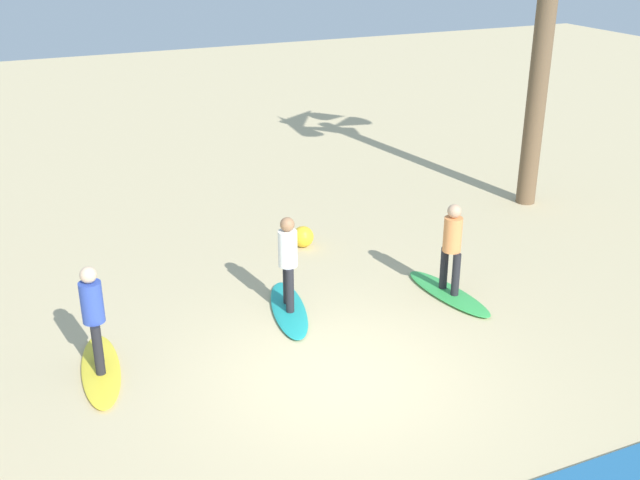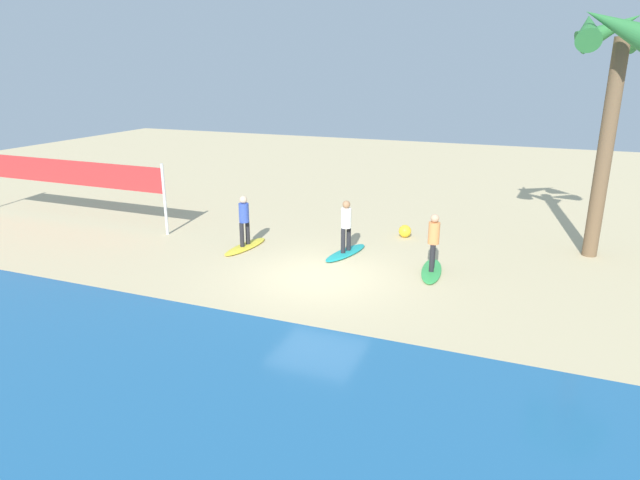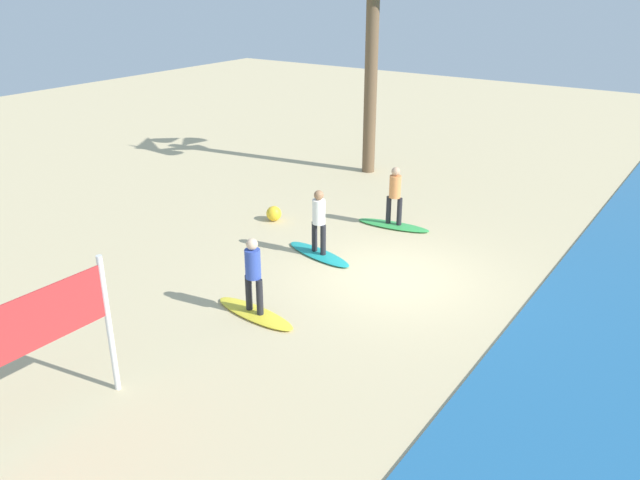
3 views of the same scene
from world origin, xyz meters
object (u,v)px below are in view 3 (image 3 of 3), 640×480
surfboard_green (393,225)px  beach_ball (274,214)px  surfer_yellow (253,270)px  surfer_teal (319,217)px  surfboard_teal (319,254)px  surfboard_yellow (255,313)px  surfer_green (395,192)px

surfboard_green → beach_ball: bearing=-160.9°
surfboard_green → surfer_yellow: size_ratio=1.28×
surfer_teal → surfer_yellow: size_ratio=1.00×
surfboard_green → surfer_teal: (2.82, -0.60, 0.99)m
surfboard_teal → surfer_teal: 0.99m
surfboard_green → surfboard_yellow: same height
surfer_yellow → surfer_green: bearing=-179.9°
surfer_yellow → surfboard_green: bearing=-179.9°
surfer_green → surfer_yellow: same height
surfer_green → surfboard_yellow: surfer_green is taller
surfboard_green → surfboard_yellow: size_ratio=1.00×
surfboard_yellow → surfer_yellow: bearing=96.2°
surfer_green → beach_ball: bearing=-63.7°
surfboard_green → beach_ball: size_ratio=4.82×
surfer_yellow → beach_ball: size_ratio=3.76×
surfer_yellow → beach_ball: bearing=-145.9°
surfboard_yellow → beach_ball: 5.50m
surfer_teal → surfboard_yellow: size_ratio=0.78×
surfboard_teal → surfer_teal: (0.00, 0.00, 0.99)m
beach_ball → surfboard_yellow: bearing=34.1°
surfboard_yellow → surfer_yellow: (-0.00, 0.00, 0.99)m
surfboard_yellow → surfer_yellow: surfer_yellow is taller
surfer_teal → surfer_green: bearing=167.9°
surfboard_yellow → surfer_green: bearing=96.4°
beach_ball → surfer_yellow: bearing=34.1°
surfboard_green → surfer_yellow: surfer_yellow is taller
surfboard_teal → surfer_yellow: (3.25, 0.62, 0.99)m
surfboard_teal → beach_ball: bearing=165.3°
surfboard_teal → surfboard_yellow: same height
surfer_green → beach_ball: size_ratio=3.76×
surfboard_green → surfboard_yellow: (6.07, 0.02, 0.00)m
surfboard_yellow → beach_ball: bearing=130.3°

